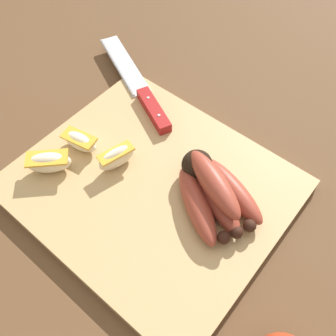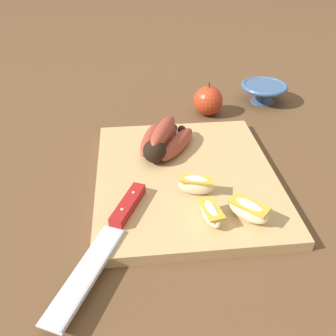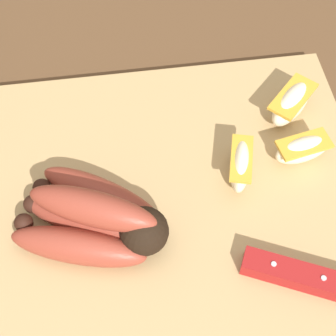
# 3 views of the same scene
# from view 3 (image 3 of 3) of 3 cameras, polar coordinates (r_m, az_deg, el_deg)

# --- Properties ---
(ground_plane) EXTENTS (6.00, 6.00, 0.00)m
(ground_plane) POSITION_cam_3_polar(r_m,az_deg,el_deg) (0.55, 0.51, -3.44)
(ground_plane) COLOR brown
(cutting_board) EXTENTS (0.39, 0.34, 0.02)m
(cutting_board) POSITION_cam_3_polar(r_m,az_deg,el_deg) (0.54, 1.37, -3.24)
(cutting_board) COLOR tan
(cutting_board) RESTS_ON ground_plane
(banana_bunch) EXTENTS (0.15, 0.14, 0.06)m
(banana_bunch) POSITION_cam_3_polar(r_m,az_deg,el_deg) (0.49, -7.87, -5.57)
(banana_bunch) COLOR black
(banana_bunch) RESTS_ON cutting_board
(apple_wedge_near) EXTENTS (0.06, 0.04, 0.03)m
(apple_wedge_near) POSITION_cam_3_polar(r_m,az_deg,el_deg) (0.56, 14.56, 2.02)
(apple_wedge_near) COLOR #F4E5C1
(apple_wedge_near) RESTS_ON cutting_board
(apple_wedge_middle) EXTENTS (0.07, 0.07, 0.04)m
(apple_wedge_middle) POSITION_cam_3_polar(r_m,az_deg,el_deg) (0.59, 13.40, 6.96)
(apple_wedge_middle) COLOR #F4E5C1
(apple_wedge_middle) RESTS_ON cutting_board
(apple_wedge_far) EXTENTS (0.04, 0.06, 0.04)m
(apple_wedge_far) POSITION_cam_3_polar(r_m,az_deg,el_deg) (0.53, 7.95, 0.36)
(apple_wedge_far) COLOR #F4E5C1
(apple_wedge_far) RESTS_ON cutting_board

